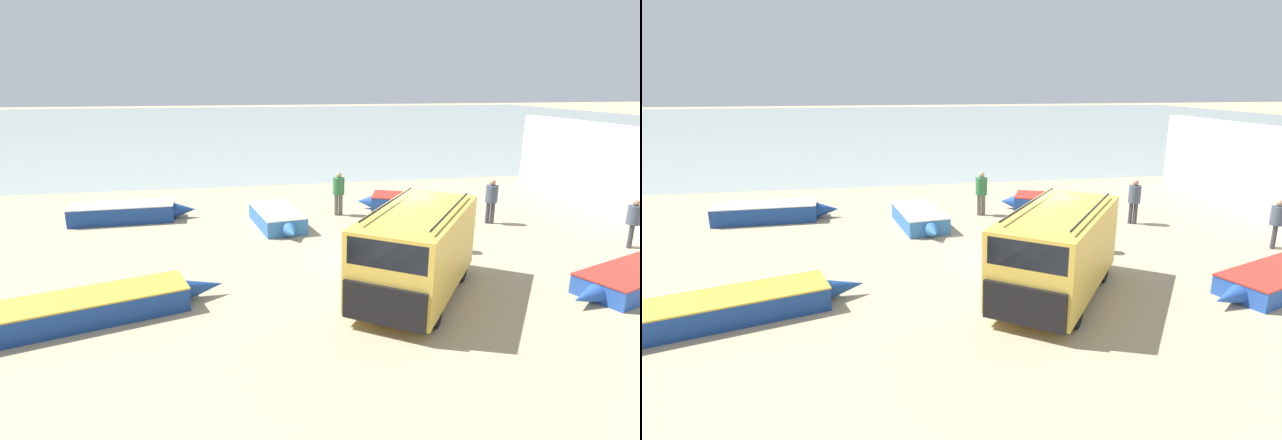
% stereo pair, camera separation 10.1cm
% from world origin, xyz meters
% --- Properties ---
extents(ground_plane, '(200.00, 200.00, 0.00)m').
position_xyz_m(ground_plane, '(0.00, 0.00, 0.00)').
color(ground_plane, tan).
extents(sea_water, '(120.00, 80.00, 0.01)m').
position_xyz_m(sea_water, '(0.00, 52.00, 0.00)').
color(sea_water, '#99A89E').
rests_on(sea_water, ground_plane).
extents(parked_van, '(4.43, 4.97, 2.33)m').
position_xyz_m(parked_van, '(0.13, -2.41, 1.21)').
color(parked_van, gold).
rests_on(parked_van, ground_plane).
extents(fishing_rowboat_0, '(4.77, 2.64, 0.54)m').
position_xyz_m(fishing_rowboat_0, '(5.98, -3.07, 0.27)').
color(fishing_rowboat_0, '#234CA3').
rests_on(fishing_rowboat_0, ground_plane).
extents(fishing_rowboat_1, '(5.46, 2.53, 0.59)m').
position_xyz_m(fishing_rowboat_1, '(-7.47, -2.23, 0.29)').
color(fishing_rowboat_1, navy).
rests_on(fishing_rowboat_1, ground_plane).
extents(fishing_rowboat_2, '(1.92, 3.88, 0.62)m').
position_xyz_m(fishing_rowboat_2, '(-2.56, 4.37, 0.31)').
color(fishing_rowboat_2, '#2D66AD').
rests_on(fishing_rowboat_2, ground_plane).
extents(fishing_rowboat_3, '(3.80, 2.62, 0.66)m').
position_xyz_m(fishing_rowboat_3, '(2.96, 5.71, 0.33)').
color(fishing_rowboat_3, '#234CA3').
rests_on(fishing_rowboat_3, ground_plane).
extents(fishing_rowboat_4, '(4.64, 1.54, 0.68)m').
position_xyz_m(fishing_rowboat_4, '(-8.13, 6.26, 0.34)').
color(fishing_rowboat_4, navy).
rests_on(fishing_rowboat_4, ground_plane).
extents(fisherman_0, '(0.42, 0.42, 1.60)m').
position_xyz_m(fisherman_0, '(8.39, -0.20, 0.96)').
color(fisherman_0, '#38383D').
rests_on(fisherman_0, ground_plane).
extents(fisherman_1, '(0.44, 0.44, 1.69)m').
position_xyz_m(fisherman_1, '(5.38, 3.28, 1.01)').
color(fisherman_1, '#38383D').
rests_on(fisherman_1, ground_plane).
extents(fisherman_2, '(0.46, 0.46, 1.75)m').
position_xyz_m(fisherman_2, '(0.03, 5.56, 1.05)').
color(fisherman_2, '#5B564C').
rests_on(fisherman_2, ground_plane).
extents(fisherman_3, '(0.44, 0.44, 1.67)m').
position_xyz_m(fisherman_3, '(2.19, 0.69, 1.00)').
color(fisherman_3, navy).
rests_on(fisherman_3, ground_plane).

